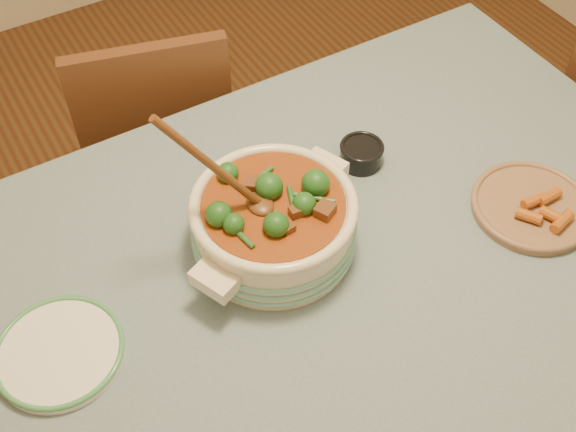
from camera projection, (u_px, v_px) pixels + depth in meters
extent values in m
plane|color=#472314|center=(312.00, 415.00, 2.04)|extent=(4.50, 4.50, 0.00)
cube|color=brown|center=(321.00, 264.00, 1.49)|extent=(1.60, 1.00, 0.05)
cube|color=gray|center=(322.00, 256.00, 1.47)|extent=(1.68, 1.08, 0.01)
cylinder|color=brown|center=(441.00, 143.00, 2.25)|extent=(0.07, 0.07, 0.70)
cylinder|color=beige|center=(274.00, 226.00, 1.43)|extent=(0.42, 0.42, 0.13)
torus|color=beige|center=(273.00, 205.00, 1.38)|extent=(0.33, 0.33, 0.02)
cube|color=beige|center=(325.00, 166.00, 1.51)|extent=(0.08, 0.10, 0.03)
cube|color=beige|center=(215.00, 280.00, 1.32)|extent=(0.08, 0.10, 0.03)
cylinder|color=#8C4214|center=(273.00, 208.00, 1.39)|extent=(0.28, 0.28, 0.02)
cylinder|color=white|center=(60.00, 353.00, 1.31)|extent=(0.25, 0.25, 0.02)
torus|color=#439558|center=(59.00, 351.00, 1.31)|extent=(0.24, 0.24, 0.01)
cylinder|color=black|center=(361.00, 155.00, 1.62)|extent=(0.10, 0.10, 0.05)
torus|color=black|center=(362.00, 147.00, 1.60)|extent=(0.10, 0.10, 0.01)
cylinder|color=black|center=(362.00, 150.00, 1.60)|extent=(0.08, 0.08, 0.01)
cylinder|color=#926C51|center=(531.00, 207.00, 1.53)|extent=(0.30, 0.30, 0.02)
torus|color=#926C51|center=(532.00, 205.00, 1.53)|extent=(0.26, 0.26, 0.01)
cube|color=brown|center=(156.00, 131.00, 2.16)|extent=(0.50, 0.50, 0.04)
cube|color=brown|center=(155.00, 116.00, 1.88)|extent=(0.40, 0.14, 0.44)
cylinder|color=brown|center=(207.00, 134.00, 2.47)|extent=(0.04, 0.04, 0.44)
cylinder|color=brown|center=(105.00, 154.00, 2.41)|extent=(0.04, 0.04, 0.44)
cylinder|color=brown|center=(230.00, 209.00, 2.25)|extent=(0.04, 0.04, 0.44)
cylinder|color=brown|center=(118.00, 232.00, 2.19)|extent=(0.04, 0.04, 0.44)
cylinder|color=brown|center=(536.00, 190.00, 2.27)|extent=(0.04, 0.04, 0.48)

